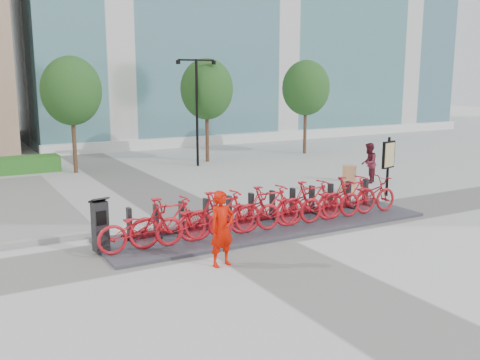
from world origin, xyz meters
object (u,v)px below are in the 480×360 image
kiosk (100,225)px  pedestrian (369,163)px  worker_red (222,229)px  construction_barrel (349,179)px  bike_0 (141,228)px  map_sign (388,157)px

kiosk → pedestrian: 12.21m
kiosk → pedestrian: pedestrian is taller
worker_red → construction_barrel: worker_red is taller
worker_red → kiosk: bearing=126.7°
worker_red → pedestrian: 11.07m
kiosk → worker_red: worker_red is taller
worker_red → bike_0: bearing=118.2°
worker_red → map_sign: 9.17m
construction_barrel → pedestrian: bearing=27.3°
bike_0 → kiosk: bearing=65.0°
map_sign → worker_red: bearing=-172.3°
bike_0 → worker_red: worker_red is taller
map_sign → kiosk: bearing=172.5°
construction_barrel → map_sign: size_ratio=0.47×
bike_0 → construction_barrel: 9.52m
bike_0 → pedestrian: 11.51m
kiosk → map_sign: 10.74m
worker_red → construction_barrel: size_ratio=1.76×
map_sign → pedestrian: bearing=48.6°
bike_0 → map_sign: (9.76, 1.79, 0.76)m
bike_0 → pedestrian: size_ratio=1.32×
bike_0 → kiosk: kiosk is taller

